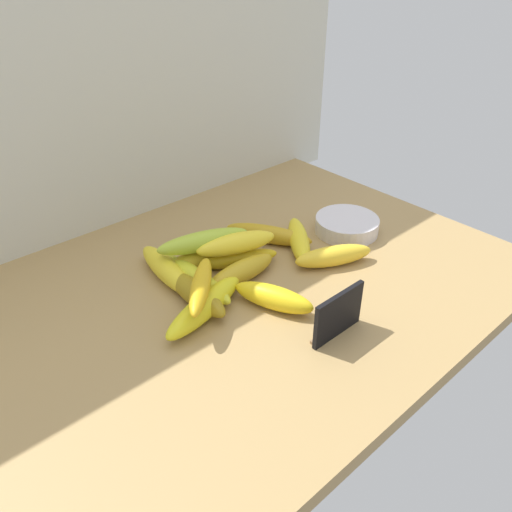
# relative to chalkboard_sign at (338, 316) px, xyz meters

# --- Properties ---
(counter_top) EXTENTS (1.10, 0.76, 0.03)m
(counter_top) POSITION_rel_chalkboard_sign_xyz_m (-0.04, 0.21, -0.05)
(counter_top) COLOR #A3834F
(counter_top) RESTS_ON ground
(back_wall) EXTENTS (1.30, 0.02, 0.70)m
(back_wall) POSITION_rel_chalkboard_sign_xyz_m (-0.04, 0.60, 0.28)
(back_wall) COLOR beige
(back_wall) RESTS_ON ground
(chalkboard_sign) EXTENTS (0.11, 0.02, 0.08)m
(chalkboard_sign) POSITION_rel_chalkboard_sign_xyz_m (0.00, 0.00, 0.00)
(chalkboard_sign) COLOR black
(chalkboard_sign) RESTS_ON counter_top
(fruit_bowl) EXTENTS (0.14, 0.14, 0.03)m
(fruit_bowl) POSITION_rel_chalkboard_sign_xyz_m (0.28, 0.20, -0.02)
(fruit_bowl) COLOR silver
(fruit_bowl) RESTS_ON counter_top
(banana_0) EXTENTS (0.16, 0.10, 0.03)m
(banana_0) POSITION_rel_chalkboard_sign_xyz_m (0.01, 0.26, -0.02)
(banana_0) COLOR gold
(banana_0) RESTS_ON counter_top
(banana_1) EXTENTS (0.05, 0.16, 0.04)m
(banana_1) POSITION_rel_chalkboard_sign_xyz_m (-0.12, 0.22, -0.02)
(banana_1) COLOR olive
(banana_1) RESTS_ON counter_top
(banana_2) EXTENTS (0.16, 0.11, 0.04)m
(banana_2) POSITION_rel_chalkboard_sign_xyz_m (0.16, 0.14, -0.02)
(banana_2) COLOR yellow
(banana_2) RESTS_ON counter_top
(banana_3) EXTENTS (0.13, 0.19, 0.04)m
(banana_3) POSITION_rel_chalkboard_sign_xyz_m (0.12, 0.29, -0.02)
(banana_3) COLOR #BD921B
(banana_3) RESTS_ON counter_top
(banana_4) EXTENTS (0.10, 0.16, 0.04)m
(banana_4) POSITION_rel_chalkboard_sign_xyz_m (-0.03, 0.12, -0.02)
(banana_4) COLOR yellow
(banana_4) RESTS_ON counter_top
(banana_5) EXTENTS (0.06, 0.19, 0.04)m
(banana_5) POSITION_rel_chalkboard_sign_xyz_m (-0.12, 0.32, -0.02)
(banana_5) COLOR yellow
(banana_5) RESTS_ON counter_top
(banana_6) EXTENTS (0.05, 0.21, 0.04)m
(banana_6) POSITION_rel_chalkboard_sign_xyz_m (-0.10, 0.26, -0.02)
(banana_6) COLOR gold
(banana_6) RESTS_ON counter_top
(banana_7) EXTENTS (0.16, 0.05, 0.04)m
(banana_7) POSITION_rel_chalkboard_sign_xyz_m (-0.05, 0.32, -0.02)
(banana_7) COLOR gold
(banana_7) RESTS_ON counter_top
(banana_8) EXTENTS (0.20, 0.10, 0.04)m
(banana_8) POSITION_rel_chalkboard_sign_xyz_m (-0.13, 0.18, -0.02)
(banana_8) COLOR yellow
(banana_8) RESTS_ON counter_top
(banana_9) EXTENTS (0.14, 0.17, 0.04)m
(banana_9) POSITION_rel_chalkboard_sign_xyz_m (0.15, 0.23, -0.02)
(banana_9) COLOR yellow
(banana_9) RESTS_ON counter_top
(banana_10) EXTENTS (0.16, 0.04, 0.04)m
(banana_10) POSITION_rel_chalkboard_sign_xyz_m (-0.02, 0.22, -0.02)
(banana_10) COLOR gold
(banana_10) RESTS_ON counter_top
(banana_11) EXTENTS (0.17, 0.09, 0.04)m
(banana_11) POSITION_rel_chalkboard_sign_xyz_m (0.01, 0.26, 0.02)
(banana_11) COLOR yellow
(banana_11) RESTS_ON banana_0
(banana_12) EXTENTS (0.14, 0.14, 0.03)m
(banana_12) POSITION_rel_chalkboard_sign_xyz_m (-0.13, 0.19, 0.02)
(banana_12) COLOR gold
(banana_12) RESTS_ON banana_8
(banana_13) EXTENTS (0.19, 0.10, 0.04)m
(banana_13) POSITION_rel_chalkboard_sign_xyz_m (-0.04, 0.30, 0.02)
(banana_13) COLOR #A6C031
(banana_13) RESTS_ON banana_7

